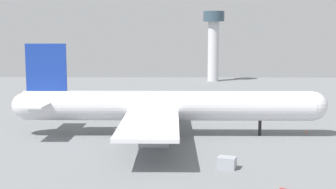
{
  "coord_description": "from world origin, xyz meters",
  "views": [
    {
      "loc": [
        1.39,
        -98.39,
        22.0
      ],
      "look_at": [
        0.0,
        0.0,
        9.1
      ],
      "focal_mm": 48.34,
      "sensor_mm": 36.0,
      "label": 1
    }
  ],
  "objects_px": {
    "cargo_airplane": "(167,106)",
    "cargo_container_fore": "(227,163)",
    "safety_cone_nose": "(306,132)",
    "cargo_loader": "(287,113)",
    "control_tower": "(214,38)"
  },
  "relations": [
    {
      "from": "safety_cone_nose",
      "to": "cargo_loader",
      "type": "bearing_deg",
      "value": 87.9
    },
    {
      "from": "cargo_loader",
      "to": "control_tower",
      "type": "bearing_deg",
      "value": 96.96
    },
    {
      "from": "cargo_container_fore",
      "to": "control_tower",
      "type": "distance_m",
      "value": 147.01
    },
    {
      "from": "cargo_loader",
      "to": "safety_cone_nose",
      "type": "height_order",
      "value": "cargo_loader"
    },
    {
      "from": "cargo_container_fore",
      "to": "safety_cone_nose",
      "type": "xyz_separation_m",
      "value": [
        21.11,
        27.42,
        -0.66
      ]
    },
    {
      "from": "cargo_container_fore",
      "to": "safety_cone_nose",
      "type": "bearing_deg",
      "value": 52.41
    },
    {
      "from": "cargo_airplane",
      "to": "cargo_container_fore",
      "type": "xyz_separation_m",
      "value": [
        10.48,
        -25.21,
        -5.52
      ]
    },
    {
      "from": "cargo_loader",
      "to": "cargo_container_fore",
      "type": "distance_m",
      "value": 52.75
    },
    {
      "from": "cargo_loader",
      "to": "control_tower",
      "type": "relative_size",
      "value": 0.15
    },
    {
      "from": "cargo_loader",
      "to": "safety_cone_nose",
      "type": "xyz_separation_m",
      "value": [
        -0.76,
        -20.58,
        -0.86
      ]
    },
    {
      "from": "cargo_loader",
      "to": "cargo_container_fore",
      "type": "relative_size",
      "value": 1.38
    },
    {
      "from": "safety_cone_nose",
      "to": "control_tower",
      "type": "relative_size",
      "value": 0.02
    },
    {
      "from": "cargo_container_fore",
      "to": "control_tower",
      "type": "xyz_separation_m",
      "value": [
        9.99,
        145.35,
        19.61
      ]
    },
    {
      "from": "cargo_airplane",
      "to": "safety_cone_nose",
      "type": "distance_m",
      "value": 32.26
    },
    {
      "from": "cargo_loader",
      "to": "cargo_airplane",
      "type": "bearing_deg",
      "value": -144.83
    }
  ]
}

